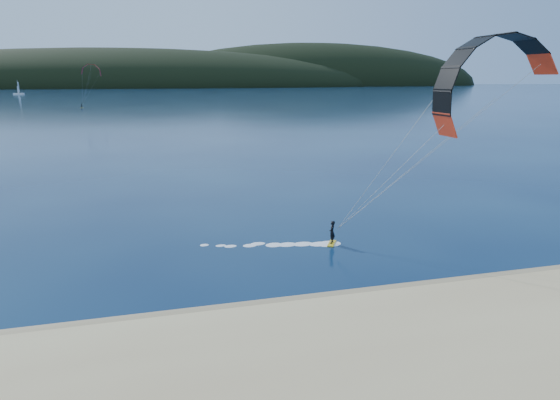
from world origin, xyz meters
name	(u,v)px	position (x,y,z in m)	size (l,w,h in m)	color
ground	(229,364)	(0.00, 0.00, 0.00)	(1800.00, 1800.00, 0.00)	#071837
wet_sand	(217,316)	(0.00, 4.50, 0.05)	(220.00, 2.50, 0.10)	#938055
headland	(163,86)	(0.63, 745.28, 0.00)	(1200.00, 310.00, 140.00)	black
kitesurfer_near	(489,103)	(20.21, 9.84, 11.19)	(25.89, 7.26, 16.63)	gold
kitesurfer_far	(91,74)	(-31.17, 201.21, 14.53)	(10.51, 4.90, 16.98)	gold
sailboat	(19,93)	(-112.71, 397.73, 0.84)	(8.00, 5.18, 11.44)	white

